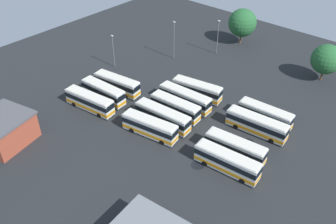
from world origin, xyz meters
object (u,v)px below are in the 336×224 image
object	(u,v)px
bus_row1_slot0	(150,127)
tree_south_edge	(326,59)
bus_row1_slot2	(175,107)
bus_row2_slot4	(265,115)
bus_row0_slot2	(117,84)
bus_row0_slot1	(103,92)
bus_row1_slot4	(197,90)
bus_row2_slot3	(257,125)
bus_row2_slot0	(227,162)
lamp_post_by_building	(218,36)
tree_west_edge	(242,23)
depot_building	(4,130)
bus_row0_slot0	(90,101)
lamp_post_mid_lot	(174,39)
bus_row1_slot1	(163,117)
lamp_post_near_entrance	(113,50)
bus_row2_slot1	(235,148)
bus_row1_slot3	(185,98)

from	to	relation	value
bus_row1_slot0	tree_south_edge	world-z (taller)	tree_south_edge
bus_row1_slot2	bus_row2_slot4	xyz separation A→B (m)	(14.27, 9.15, -0.00)
bus_row0_slot2	bus_row0_slot1	bearing A→B (deg)	-87.60
bus_row0_slot1	bus_row1_slot4	world-z (taller)	same
bus_row1_slot2	bus_row2_slot3	size ratio (longest dim) A/B	0.91
bus_row0_slot1	bus_row2_slot0	xyz separation A→B (m)	(30.52, -0.55, 0.00)
lamp_post_by_building	tree_west_edge	world-z (taller)	tree_west_edge
bus_row2_slot0	depot_building	xyz separation A→B (m)	(-33.32, -19.58, 0.76)
bus_row0_slot1	bus_row1_slot0	world-z (taller)	same
bus_row0_slot0	bus_row0_slot1	distance (m)	4.11
bus_row2_slot3	lamp_post_mid_lot	xyz separation A→B (m)	(-30.06, 12.30, 3.34)
bus_row1_slot1	lamp_post_mid_lot	world-z (taller)	lamp_post_mid_lot
bus_row1_slot4	tree_south_edge	xyz separation A→B (m)	(16.68, 24.00, 3.30)
bus_row1_slot4	tree_south_edge	world-z (taller)	tree_south_edge
bus_row0_slot0	tree_south_edge	world-z (taller)	tree_south_edge
bus_row1_slot1	bus_row2_slot0	xyz separation A→B (m)	(15.72, -2.24, -0.00)
bus_row2_slot0	tree_south_edge	distance (m)	37.93
bus_row0_slot2	lamp_post_near_entrance	size ratio (longest dim) A/B	1.32
bus_row1_slot1	depot_building	bearing A→B (deg)	-128.88
bus_row0_slot0	bus_row1_slot2	bearing A→B (deg)	34.41
bus_row1_slot4	bus_row2_slot4	distance (m)	14.98
bus_row0_slot1	bus_row1_slot4	distance (m)	19.24
bus_row1_slot0	bus_row2_slot4	distance (m)	21.73
lamp_post_by_building	bus_row2_slot1	bearing A→B (deg)	-50.43
bus_row0_slot2	lamp_post_mid_lot	world-z (taller)	lamp_post_mid_lot
bus_row1_slot2	tree_south_edge	size ratio (longest dim) A/B	1.23
bus_row2_slot0	tree_west_edge	xyz separation A→B (m)	(-23.78, 42.16, 3.83)
bus_row2_slot1	bus_row1_slot2	bearing A→B (deg)	170.96
bus_row0_slot0	bus_row1_slot0	xyz separation A→B (m)	(14.51, 1.93, -0.00)
bus_row2_slot4	tree_west_edge	size ratio (longest dim) A/B	1.11
lamp_post_by_building	tree_south_edge	bearing A→B (deg)	11.02
bus_row2_slot3	tree_south_edge	world-z (taller)	tree_south_edge
bus_row2_slot3	lamp_post_by_building	distance (m)	31.97
bus_row0_slot0	bus_row2_slot1	size ratio (longest dim) A/B	1.05
bus_row1_slot1	bus_row1_slot3	world-z (taller)	same
bus_row1_slot2	bus_row1_slot3	distance (m)	3.69
bus_row0_slot2	bus_row2_slot4	world-z (taller)	same
lamp_post_mid_lot	bus_row1_slot0	bearing A→B (deg)	-57.88
bus_row1_slot3	lamp_post_by_building	xyz separation A→B (m)	(-8.50, 23.18, 2.96)
bus_row2_slot0	tree_west_edge	size ratio (longest dim) A/B	1.18
bus_row0_slot2	bus_row1_slot4	xyz separation A→B (m)	(14.13, 9.32, -0.00)
bus_row0_slot1	bus_row2_slot0	distance (m)	30.52
bus_row2_slot0	bus_row2_slot3	xyz separation A→B (m)	(-1.33, 11.58, 0.00)
bus_row2_slot1	bus_row0_slot1	bearing A→B (deg)	-174.00
bus_row0_slot1	lamp_post_mid_lot	xyz separation A→B (m)	(-0.87, 23.32, 3.34)
bus_row0_slot2	bus_row1_slot2	xyz separation A→B (m)	(14.77, 1.60, -0.00)
bus_row1_slot3	bus_row2_slot1	size ratio (longest dim) A/B	1.07
bus_row1_slot1	bus_row2_slot3	distance (m)	17.16
bus_row0_slot0	bus_row2_slot0	bearing A→B (deg)	6.70
bus_row1_slot0	lamp_post_by_building	distance (m)	35.91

